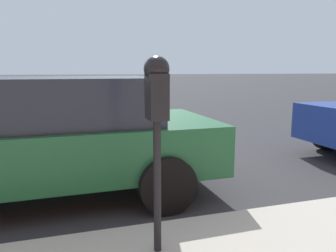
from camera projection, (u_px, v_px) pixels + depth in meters
The scene contains 3 objects.
ground_plane at pixel (102, 171), 5.12m from camera, with size 220.00×220.00×0.00m, color #333335.
parking_meter at pixel (157, 105), 2.43m from camera, with size 0.21×0.19×1.53m.
car_green at pixel (43, 136), 3.95m from camera, with size 2.04×4.33×1.47m.
Camera 1 is at (-5.01, 0.47, 1.56)m, focal length 35.00 mm.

